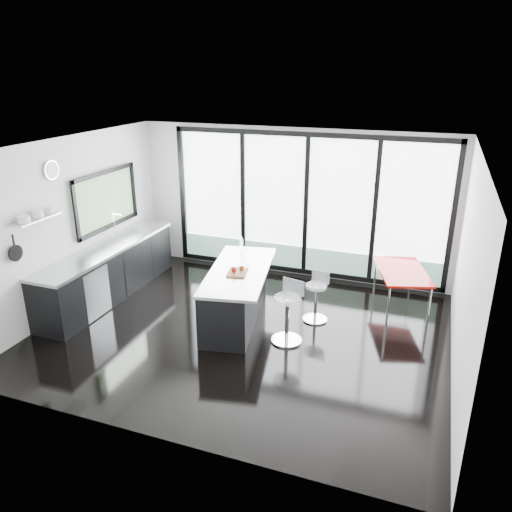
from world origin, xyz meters
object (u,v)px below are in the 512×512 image
at_px(island, 235,294).
at_px(bar_stool_near, 287,319).
at_px(bar_stool_far, 316,302).
at_px(red_table, 400,289).

xyz_separation_m(island, bar_stool_near, (0.98, -0.39, -0.08)).
distance_m(island, bar_stool_far, 1.28).
height_order(bar_stool_near, red_table, bar_stool_near).
bearing_deg(island, red_table, 28.12).
distance_m(island, bar_stool_near, 1.06).
relative_size(bar_stool_near, red_table, 0.57).
bearing_deg(bar_stool_far, island, -148.15).
distance_m(bar_stool_far, red_table, 1.52).
bearing_deg(island, bar_stool_far, 18.03).
bearing_deg(red_table, bar_stool_near, -130.68).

